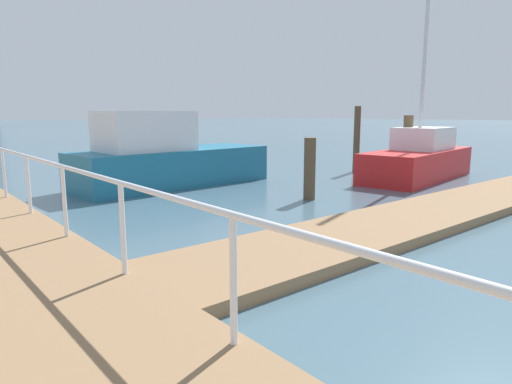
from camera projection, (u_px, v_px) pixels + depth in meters
ground_plane at (73, 176)px, 15.92m from camera, size 300.00×300.00×0.00m
floating_dock at (434, 212)px, 9.67m from camera, size 14.83×2.00×0.18m
boardwalk_railing at (121, 200)px, 4.95m from camera, size 0.06×24.74×1.08m
dock_piling_0 at (357, 139)px, 16.93m from camera, size 0.24×0.24×2.48m
dock_piling_1 at (310, 169)px, 11.44m from camera, size 0.30×0.30×1.60m
dock_piling_3 at (407, 146)px, 15.55m from camera, size 0.33×0.33×2.14m
moored_boat_0 at (419, 158)px, 15.19m from camera, size 5.79×2.73×9.23m
moored_boat_1 at (166, 158)px, 13.61m from camera, size 6.26×2.58×2.27m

